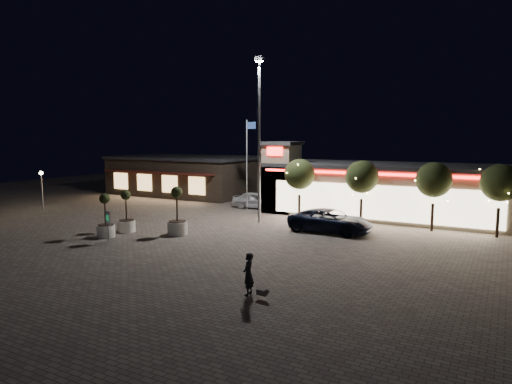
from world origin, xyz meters
The scene contains 18 objects.
ground centered at (0.00, 0.00, 0.00)m, with size 90.00×90.00×0.00m, color #71675B.
retail_building centered at (9.51, 15.82, 2.21)m, with size 20.40×8.40×6.10m.
restaurant_building centered at (-14.00, 19.97, 2.16)m, with size 16.40×11.00×4.30m.
floodlight_pole centered at (2.00, 8.00, 7.02)m, with size 0.60×0.40×12.38m.
flagpole centered at (-1.90, 13.00, 4.74)m, with size 0.95×0.10×8.00m.
lamp_post_west centered at (-18.00, 4.00, 2.46)m, with size 0.36×0.36×3.48m.
string_tree_a centered at (4.00, 11.00, 3.56)m, with size 2.42×2.42×4.79m.
string_tree_b centered at (9.00, 11.00, 3.56)m, with size 2.42×2.42×4.79m.
string_tree_c centered at (14.00, 11.00, 3.56)m, with size 2.42×2.42×4.79m.
string_tree_d centered at (18.00, 11.00, 3.56)m, with size 2.42×2.42×4.79m.
pickup_truck centered at (7.97, 7.25, 0.79)m, with size 2.63×5.71×1.59m, color black.
white_sedan centered at (-1.52, 13.95, 0.76)m, with size 1.80×4.46×1.52m, color silver.
pedestrian centered at (9.36, -6.30, 0.89)m, with size 0.65×0.42×1.77m, color black.
dog centered at (10.14, -6.46, 0.30)m, with size 0.56×0.23×0.30m.
planter_left centered at (-4.32, 0.57, 0.89)m, with size 1.18×1.18×2.89m.
planter_mid centered at (-4.28, -1.33, 0.89)m, with size 1.17×1.17×2.88m.
planter_right centered at (-0.65, 1.49, 1.00)m, with size 1.32×1.32×3.24m.
valet_sign centered at (-2.91, -2.38, 1.38)m, with size 0.63×0.29×1.97m.
Camera 1 is at (18.49, -22.02, 6.48)m, focal length 32.00 mm.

